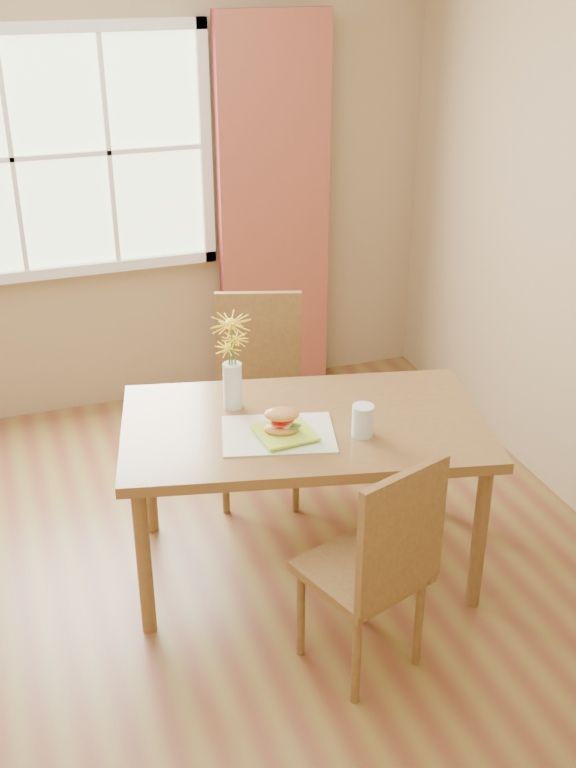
% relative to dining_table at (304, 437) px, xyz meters
% --- Properties ---
extents(room, '(4.24, 3.84, 2.74)m').
position_rel_dining_table_xyz_m(room, '(-0.69, -0.03, 0.69)').
color(room, brown).
rests_on(room, ground).
extents(window, '(1.62, 0.06, 1.32)m').
position_rel_dining_table_xyz_m(window, '(-0.69, 1.84, 0.84)').
color(window, beige).
rests_on(window, room).
extents(curtain_right, '(0.65, 0.08, 2.20)m').
position_rel_dining_table_xyz_m(curtain_right, '(0.46, 1.75, 0.44)').
color(curtain_right, maroon).
rests_on(curtain_right, room).
extents(dining_table, '(1.65, 1.15, 0.73)m').
position_rel_dining_table_xyz_m(dining_table, '(0.00, 0.00, 0.00)').
color(dining_table, brown).
rests_on(dining_table, room).
extents(chair_near, '(0.50, 0.50, 0.95)m').
position_rel_dining_table_xyz_m(chair_near, '(0.03, -0.70, -0.14)').
color(chair_near, brown).
rests_on(chair_near, room).
extents(chair_far, '(0.53, 0.53, 1.01)m').
position_rel_dining_table_xyz_m(chair_far, '(0.03, 0.70, -0.10)').
color(chair_far, brown).
rests_on(chair_far, room).
extents(placemat, '(0.52, 0.43, 0.01)m').
position_rel_dining_table_xyz_m(placemat, '(-0.14, -0.07, 0.08)').
color(placemat, beige).
rests_on(placemat, dining_table).
extents(plate, '(0.23, 0.23, 0.01)m').
position_rel_dining_table_xyz_m(plate, '(-0.12, -0.09, 0.09)').
color(plate, '#B3E038').
rests_on(plate, placemat).
extents(croissant_sandwich, '(0.17, 0.14, 0.11)m').
position_rel_dining_table_xyz_m(croissant_sandwich, '(-0.13, -0.08, 0.14)').
color(croissant_sandwich, '#D79449').
rests_on(croissant_sandwich, plate).
extents(water_glass, '(0.09, 0.09, 0.13)m').
position_rel_dining_table_xyz_m(water_glass, '(0.18, -0.18, 0.14)').
color(water_glass, silver).
rests_on(water_glass, dining_table).
extents(flower_vase, '(0.17, 0.17, 0.42)m').
position_rel_dining_table_xyz_m(flower_vase, '(-0.24, 0.22, 0.33)').
color(flower_vase, silver).
rests_on(flower_vase, dining_table).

